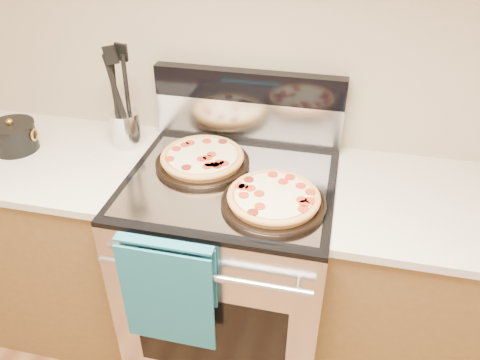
% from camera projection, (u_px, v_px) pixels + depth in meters
% --- Properties ---
extents(wall_back, '(4.00, 0.00, 4.00)m').
position_uv_depth(wall_back, '(251.00, 34.00, 1.75)').
color(wall_back, tan).
rests_on(wall_back, ground).
extents(range_body, '(0.76, 0.68, 0.90)m').
position_uv_depth(range_body, '(232.00, 272.00, 1.97)').
color(range_body, '#B7B7BC').
rests_on(range_body, ground).
extents(oven_window, '(0.56, 0.01, 0.40)m').
position_uv_depth(oven_window, '(210.00, 337.00, 1.70)').
color(oven_window, black).
rests_on(oven_window, range_body).
extents(cooktop, '(0.76, 0.68, 0.02)m').
position_uv_depth(cooktop, '(230.00, 182.00, 1.72)').
color(cooktop, black).
rests_on(cooktop, range_body).
extents(backsplash_lower, '(0.76, 0.06, 0.18)m').
position_uv_depth(backsplash_lower, '(248.00, 120.00, 1.91)').
color(backsplash_lower, silver).
rests_on(backsplash_lower, cooktop).
extents(backsplash_upper, '(0.76, 0.06, 0.12)m').
position_uv_depth(backsplash_upper, '(248.00, 86.00, 1.83)').
color(backsplash_upper, black).
rests_on(backsplash_upper, backsplash_lower).
extents(oven_handle, '(0.70, 0.03, 0.03)m').
position_uv_depth(oven_handle, '(202.00, 276.00, 1.47)').
color(oven_handle, silver).
rests_on(oven_handle, range_body).
extents(dish_towel, '(0.32, 0.05, 0.42)m').
position_uv_depth(dish_towel, '(169.00, 291.00, 1.55)').
color(dish_towel, navy).
rests_on(dish_towel, oven_handle).
extents(foil_sheet, '(0.70, 0.55, 0.01)m').
position_uv_depth(foil_sheet, '(228.00, 183.00, 1.68)').
color(foil_sheet, gray).
rests_on(foil_sheet, cooktop).
extents(cabinet_left, '(1.00, 0.62, 0.88)m').
position_uv_depth(cabinet_left, '(49.00, 239.00, 2.16)').
color(cabinet_left, brown).
rests_on(cabinet_left, ground).
extents(countertop_left, '(1.02, 0.64, 0.03)m').
position_uv_depth(countertop_left, '(23.00, 154.00, 1.91)').
color(countertop_left, beige).
rests_on(countertop_left, cabinet_left).
extents(cabinet_right, '(1.00, 0.62, 0.88)m').
position_uv_depth(cabinet_right, '(450.00, 304.00, 1.84)').
color(cabinet_right, brown).
rests_on(cabinet_right, ground).
extents(pepperoni_pizza_back, '(0.44, 0.44, 0.05)m').
position_uv_depth(pepperoni_pizza_back, '(202.00, 159.00, 1.77)').
color(pepperoni_pizza_back, '#BC7239').
rests_on(pepperoni_pizza_back, foil_sheet).
extents(pepperoni_pizza_front, '(0.40, 0.40, 0.05)m').
position_uv_depth(pepperoni_pizza_front, '(274.00, 199.00, 1.56)').
color(pepperoni_pizza_front, '#BC7239').
rests_on(pepperoni_pizza_front, foil_sheet).
extents(utensil_crock, '(0.13, 0.13, 0.15)m').
position_uv_depth(utensil_crock, '(126.00, 129.00, 1.91)').
color(utensil_crock, silver).
rests_on(utensil_crock, countertop_left).
extents(saucepan, '(0.19, 0.19, 0.11)m').
position_uv_depth(saucepan, '(14.00, 138.00, 1.88)').
color(saucepan, black).
rests_on(saucepan, countertop_left).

